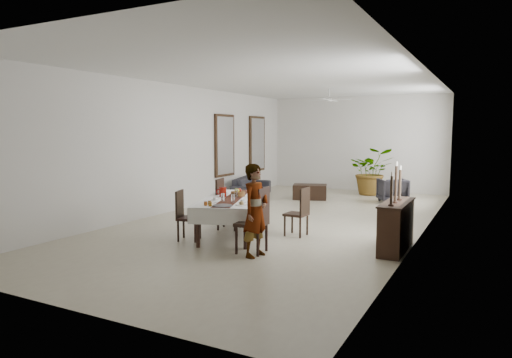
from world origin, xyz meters
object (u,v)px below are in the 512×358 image
woman (256,210)px  sideboard_body (396,227)px  sofa (252,187)px  dining_table_top (233,200)px  red_pitcher (223,192)px

woman → sideboard_body: (1.95, 1.43, -0.35)m
sideboard_body → sofa: bearing=139.0°
dining_table_top → woman: size_ratio=1.52×
dining_table_top → sofa: (-2.15, 4.78, -0.39)m
sofa → red_pitcher: bearing=-172.0°
woman → sideboard_body: woman is taller
red_pitcher → sideboard_body: 3.37m
woman → sideboard_body: 2.44m
woman → sofa: 6.83m
dining_table_top → woman: bearing=-66.4°
dining_table_top → sideboard_body: size_ratio=1.69×
red_pitcher → sideboard_body: red_pitcher is taller
red_pitcher → dining_table_top: bearing=-11.5°
sideboard_body → sofa: sideboard_body is taller
red_pitcher → sofa: (-1.88, 4.72, -0.52)m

